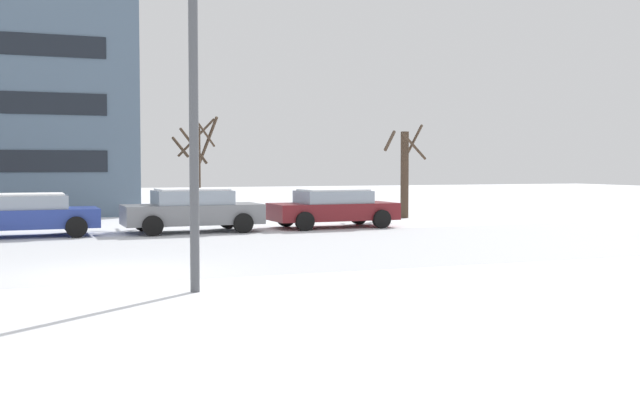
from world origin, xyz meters
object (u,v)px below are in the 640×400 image
Objects in this scene: street_lamp at (208,73)px; parked_car_gray at (192,210)px; parked_car_blue at (28,214)px; parked_car_maroon at (333,208)px.

parked_car_gray is at bearing 80.99° from street_lamp.
parked_car_maroon reaches higher than parked_car_blue.
parked_car_blue is 4.98m from parked_car_gray.
street_lamp is 12.52m from parked_car_blue.
parked_car_maroon is at bearing 1.93° from parked_car_gray.
street_lamp is 13.87m from parked_car_maroon.
street_lamp is 1.38× the size of parked_car_gray.
parked_car_blue is at bearing 177.80° from parked_car_gray.
street_lamp is 1.49× the size of parked_car_blue.
street_lamp reaches higher than parked_car_gray.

